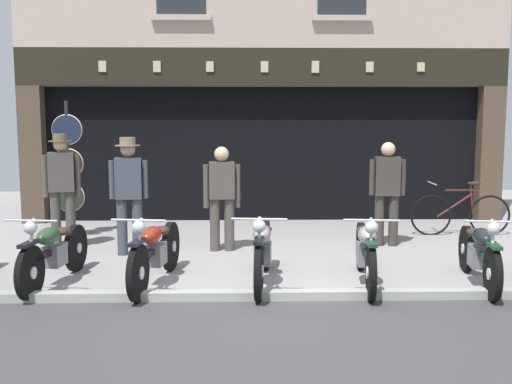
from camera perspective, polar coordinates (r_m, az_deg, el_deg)
The scene contains 15 objects.
ground at distance 5.93m, azimuth 2.81°, elevation -13.42°, with size 21.23×22.00×0.18m.
shop_facade at distance 13.57m, azimuth 0.40°, elevation 5.51°, with size 9.53×4.42×5.94m.
motorcycle_left at distance 7.80m, azimuth -18.43°, elevation -5.27°, with size 0.62×1.91×0.90m.
motorcycle_center_left at distance 7.49m, azimuth -9.43°, elevation -5.43°, with size 0.62×2.03×0.92m.
motorcycle_center at distance 7.43m, azimuth 0.63°, elevation -5.40°, with size 0.62×2.05×0.93m.
motorcycle_center_right at distance 7.54m, azimuth 10.25°, elevation -5.39°, with size 0.62×2.03×0.92m.
motorcycle_right at distance 7.85m, azimuth 20.20°, elevation -5.29°, with size 0.62×1.90×0.90m.
salesman_left at distance 9.74m, azimuth -17.74°, elevation 0.61°, with size 0.55×0.35×1.78m.
shopkeeper_center at distance 9.08m, azimuth -11.84°, elevation 0.24°, with size 0.56×0.37×1.73m.
salesman_right at distance 9.19m, azimuth -3.22°, elevation -0.15°, with size 0.56×0.26×1.59m.
assistant_far_right at distance 9.75m, azimuth 12.19°, elevation 0.32°, with size 0.56×0.26×1.64m.
tyre_sign_pole at distance 10.62m, azimuth -17.19°, elevation 2.49°, with size 0.51×0.06×2.29m.
advert_board_near at distance 12.10m, azimuth 8.52°, elevation 5.51°, with size 0.67×0.03×0.89m.
advert_board_far at distance 12.37m, azimuth 14.11°, elevation 5.51°, with size 0.82×0.03×0.92m.
leaning_bicycle at distance 11.05m, azimuth 18.64°, elevation -1.90°, with size 1.72×0.50×0.94m.
Camera 1 is at (-0.41, -6.52, 2.05)m, focal length 42.67 mm.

